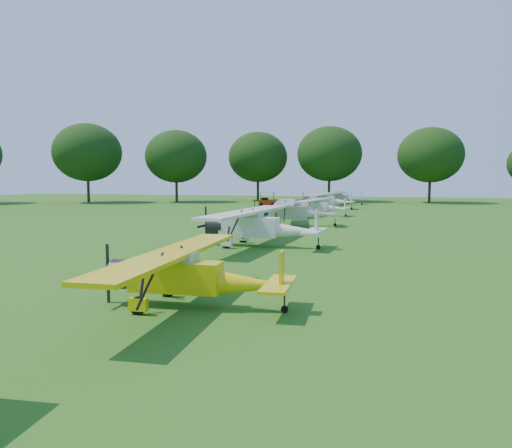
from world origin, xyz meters
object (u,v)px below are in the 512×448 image
(aircraft_6, at_px, (326,199))
(golf_cart, at_px, (267,201))
(aircraft_7, at_px, (342,197))
(aircraft_2, at_px, (189,272))
(aircraft_5, at_px, (319,205))
(aircraft_3, at_px, (258,224))
(aircraft_4, at_px, (293,210))

(aircraft_6, distance_m, golf_cart, 9.75)
(aircraft_7, relative_size, golf_cart, 3.65)
(aircraft_2, xyz_separation_m, aircraft_5, (-1.11, 39.51, -0.03))
(aircraft_3, bearing_deg, aircraft_7, 93.46)
(aircraft_5, bearing_deg, aircraft_6, 101.57)
(golf_cart, bearing_deg, aircraft_6, -36.77)
(aircraft_2, xyz_separation_m, golf_cart, (-10.70, 55.30, -0.44))
(aircraft_7, height_order, golf_cart, golf_cart)
(aircraft_6, relative_size, aircraft_7, 1.10)
(aircraft_4, distance_m, aircraft_7, 35.96)
(aircraft_4, bearing_deg, aircraft_5, 77.74)
(aircraft_2, distance_m, aircraft_7, 63.36)
(aircraft_2, bearing_deg, aircraft_7, 88.43)
(aircraft_5, relative_size, aircraft_7, 0.97)
(aircraft_5, height_order, aircraft_6, aircraft_6)
(aircraft_3, relative_size, aircraft_6, 1.09)
(aircraft_3, distance_m, aircraft_5, 25.28)
(aircraft_7, xyz_separation_m, golf_cart, (-10.00, -8.06, -0.45))
(aircraft_6, xyz_separation_m, aircraft_7, (1.01, 11.79, -0.11))
(aircraft_2, bearing_deg, golf_cart, 98.74)
(aircraft_2, xyz_separation_m, aircraft_3, (-1.41, 14.24, 0.23))
(aircraft_5, distance_m, aircraft_7, 23.85)
(aircraft_4, height_order, golf_cart, aircraft_4)
(aircraft_2, height_order, aircraft_5, aircraft_2)
(aircraft_6, distance_m, aircraft_7, 11.83)
(aircraft_4, relative_size, golf_cart, 4.20)
(aircraft_3, bearing_deg, golf_cart, 107.03)
(aircraft_4, relative_size, aircraft_6, 1.05)
(aircraft_7, distance_m, golf_cart, 12.85)
(aircraft_3, height_order, golf_cart, aircraft_3)
(aircraft_3, distance_m, golf_cart, 42.11)
(aircraft_4, height_order, aircraft_5, aircraft_4)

